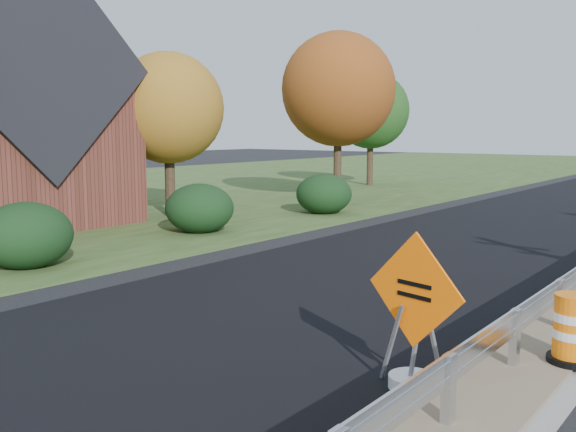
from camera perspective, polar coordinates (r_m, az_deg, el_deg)
The scene contains 10 objects.
grass_verge_near at distance 35.66m, azimuth -10.62°, elevation 2.51°, with size 30.00×120.00×0.03m, color #2E491F.
milled_overlay at distance 24.92m, azimuth 21.21°, elevation -0.05°, with size 7.20×120.00×0.01m, color black.
hedge_south at distance 15.67m, azimuth -22.29°, elevation -1.57°, with size 2.09×2.09×1.52m, color black.
hedge_mid at distance 19.71m, azimuth -7.87°, elevation 0.70°, with size 2.09×2.09×1.52m, color black.
hedge_north at distance 24.00m, azimuth 3.21°, elevation 1.99°, with size 2.09×2.09×1.52m, color black.
tree_near_yellow at distance 23.50m, azimuth -10.60°, elevation 9.39°, with size 3.96×3.96×5.88m.
tree_near_red at distance 28.38m, azimuth 4.49°, elevation 11.14°, with size 4.95×4.95×7.35m.
tree_near_back at distance 36.73m, azimuth 7.37°, elevation 9.28°, with size 4.29×4.29×6.37m.
caution_sign at distance 8.01m, azimuth 11.07°, elevation -11.59°, with size 1.37×0.58×1.93m.
barrel_median_near at distance 8.82m, azimuth 24.00°, elevation -9.26°, with size 0.59×0.59×0.86m.
Camera 1 is at (2.41, -13.77, 3.11)m, focal length 40.00 mm.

